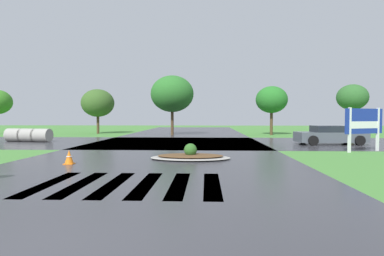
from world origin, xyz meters
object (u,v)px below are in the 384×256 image
Objects in this scene: median_island at (190,156)px; traffic_cone at (69,157)px; estate_billboard at (364,123)px; drainage_pipe_stack at (29,135)px; car_silver_hatch at (330,136)px.

median_island is 4.94m from traffic_cone.
estate_billboard is 21.96m from drainage_pipe_stack.
median_island is at bearing 20.20° from traffic_cone.
drainage_pipe_stack is 13.11m from traffic_cone.
drainage_pipe_stack is (-21.07, 1.36, -0.10)m from car_silver_hatch.
median_island is at bearing -5.31° from estate_billboard.
drainage_pipe_stack is (-12.26, 8.96, 0.35)m from median_island.
car_silver_hatch is 21.11m from drainage_pipe_stack.
traffic_cone is (-4.64, -1.71, 0.14)m from median_island.
traffic_cone is (-13.57, -4.98, -1.24)m from estate_billboard.
median_island reaches higher than traffic_cone.
car_silver_hatch is 1.28× the size of drainage_pipe_stack.
median_island is 1.00× the size of drainage_pipe_stack.
car_silver_hatch reaches higher than drainage_pipe_stack.
drainage_pipe_stack is at bearing -40.48° from estate_billboard.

